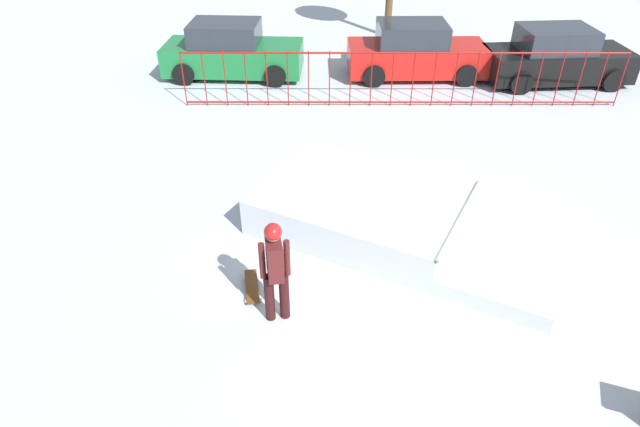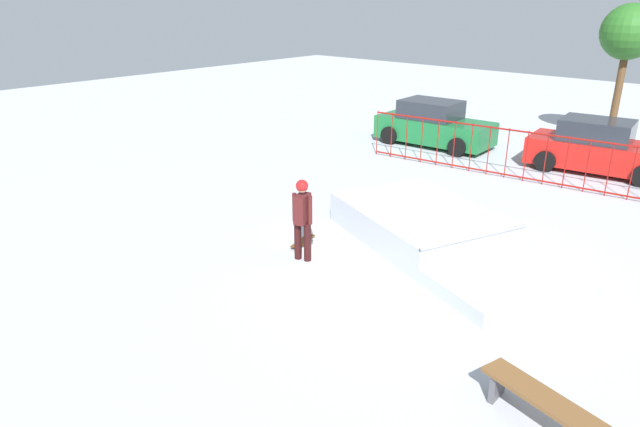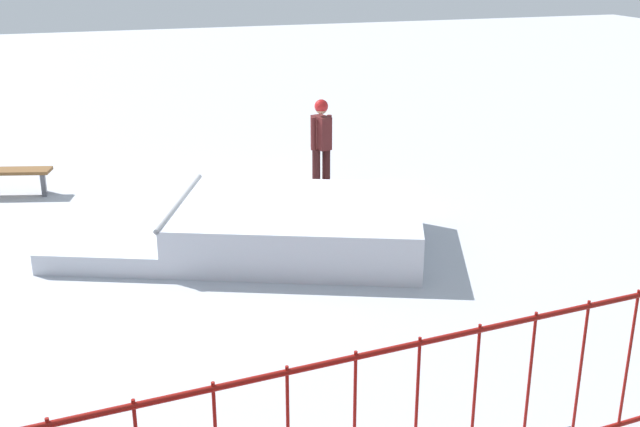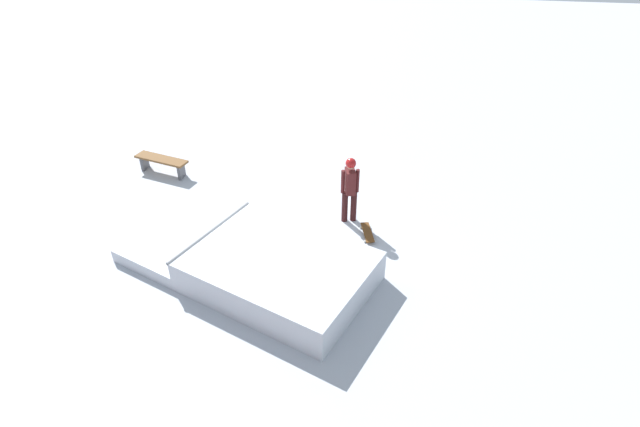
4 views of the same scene
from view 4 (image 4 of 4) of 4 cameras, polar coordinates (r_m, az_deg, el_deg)
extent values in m
plane|color=#B2B7C1|center=(11.64, -7.56, -3.84)|extent=(60.00, 60.00, 0.00)
cube|color=silver|center=(10.38, -4.65, -6.58)|extent=(4.31, 3.75, 0.70)
cube|color=silver|center=(11.98, -15.28, -2.77)|extent=(2.64, 3.08, 0.30)
cylinder|color=gray|center=(11.11, -12.38, -1.97)|extent=(1.04, 2.44, 0.08)
cylinder|color=black|center=(12.23, 3.86, 0.86)|extent=(0.15, 0.15, 0.82)
cylinder|color=black|center=(12.20, 2.84, 0.79)|extent=(0.15, 0.15, 0.82)
cube|color=#4C1919|center=(11.84, 3.46, 3.70)|extent=(0.32, 0.43, 0.60)
cylinder|color=#4C1919|center=(11.87, 4.29, 3.75)|extent=(0.09, 0.09, 0.60)
cylinder|color=#4C1919|center=(11.81, 2.62, 3.65)|extent=(0.09, 0.09, 0.60)
sphere|color=tan|center=(11.62, 3.54, 5.62)|extent=(0.22, 0.22, 0.22)
sphere|color=#A51919|center=(11.61, 3.54, 5.75)|extent=(0.25, 0.25, 0.25)
cube|color=#593314|center=(11.92, 5.45, -2.14)|extent=(0.40, 0.82, 0.02)
cylinder|color=silver|center=(11.76, 6.24, -3.11)|extent=(0.04, 0.06, 0.06)
cylinder|color=silver|center=(11.71, 5.13, -3.19)|extent=(0.04, 0.06, 0.06)
cylinder|color=silver|center=(12.20, 5.72, -1.53)|extent=(0.04, 0.06, 0.06)
cylinder|color=silver|center=(12.16, 4.66, -1.60)|extent=(0.04, 0.06, 0.06)
cube|color=brown|center=(14.93, -17.69, 5.94)|extent=(1.65, 0.79, 0.06)
cube|color=#4C4C51|center=(15.44, -19.40, 5.55)|extent=(0.08, 0.36, 0.42)
cube|color=#4C4C51|center=(14.65, -15.56, 4.70)|extent=(0.08, 0.36, 0.42)
camera|label=1|loc=(16.16, 1.80, 30.02)|focal=30.43mm
camera|label=2|loc=(19.69, -17.46, 26.99)|focal=31.65mm
camera|label=3|loc=(6.36, -92.03, -31.76)|focal=43.44mm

